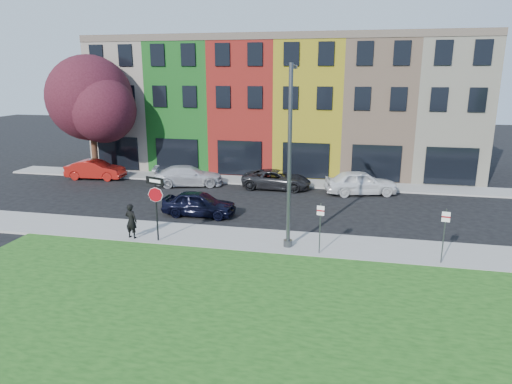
% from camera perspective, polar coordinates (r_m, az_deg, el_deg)
% --- Properties ---
extents(ground, '(120.00, 120.00, 0.00)m').
position_cam_1_polar(ground, '(18.77, 0.82, -9.61)').
color(ground, black).
rests_on(ground, ground).
extents(sidewalk_near, '(40.00, 3.00, 0.12)m').
position_cam_1_polar(sidewalk_near, '(21.25, 7.76, -6.58)').
color(sidewalk_near, gray).
rests_on(sidewalk_near, ground).
extents(sidewalk_far, '(40.00, 2.40, 0.12)m').
position_cam_1_polar(sidewalk_far, '(33.30, 0.81, 1.37)').
color(sidewalk_far, gray).
rests_on(sidewalk_far, ground).
extents(rowhouse_block, '(30.00, 10.12, 10.00)m').
position_cam_1_polar(rowhouse_block, '(38.51, 3.41, 10.58)').
color(rowhouse_block, beige).
rests_on(rowhouse_block, ground).
extents(stop_sign, '(1.00, 0.39, 3.03)m').
position_cam_1_polar(stop_sign, '(21.29, -12.44, -0.49)').
color(stop_sign, black).
rests_on(stop_sign, sidewalk_near).
extents(man, '(0.76, 0.62, 1.67)m').
position_cam_1_polar(man, '(22.31, -15.34, -3.51)').
color(man, black).
rests_on(man, sidewalk_near).
extents(sedan_near, '(1.71, 4.11, 1.39)m').
position_cam_1_polar(sedan_near, '(25.49, -7.12, -1.43)').
color(sedan_near, black).
rests_on(sedan_near, ground).
extents(parked_car_red, '(2.14, 4.55, 1.43)m').
position_cam_1_polar(parked_car_red, '(36.16, -19.44, 2.66)').
color(parked_car_red, maroon).
rests_on(parked_car_red, ground).
extents(parked_car_silver, '(4.62, 5.92, 1.40)m').
position_cam_1_polar(parked_car_silver, '(32.44, -8.44, 2.02)').
color(parked_car_silver, '#B2B2B7').
rests_on(parked_car_silver, ground).
extents(parked_car_dark, '(2.18, 4.70, 1.30)m').
position_cam_1_polar(parked_car_dark, '(31.25, 2.58, 1.59)').
color(parked_car_dark, black).
rests_on(parked_car_dark, ground).
extents(parked_car_white, '(4.14, 5.54, 1.58)m').
position_cam_1_polar(parked_car_white, '(30.53, 12.97, 1.17)').
color(parked_car_white, white).
rests_on(parked_car_white, ground).
extents(street_lamp, '(0.48, 2.58, 8.00)m').
position_cam_1_polar(street_lamp, '(19.91, 4.25, 4.33)').
color(street_lamp, '#45474A').
rests_on(street_lamp, sidewalk_near).
extents(parking_sign_a, '(0.32, 0.11, 2.25)m').
position_cam_1_polar(parking_sign_a, '(19.71, 8.03, -3.80)').
color(parking_sign_a, '#45474A').
rests_on(parking_sign_a, sidewalk_near).
extents(parking_sign_b, '(0.32, 0.10, 2.32)m').
position_cam_1_polar(parking_sign_b, '(20.03, 22.49, -4.40)').
color(parking_sign_b, '#45474A').
rests_on(parking_sign_b, sidewalk_near).
extents(tree_purple, '(7.52, 6.58, 8.92)m').
position_cam_1_polar(tree_purple, '(36.63, -19.83, 10.74)').
color(tree_purple, black).
rests_on(tree_purple, sidewalk_far).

